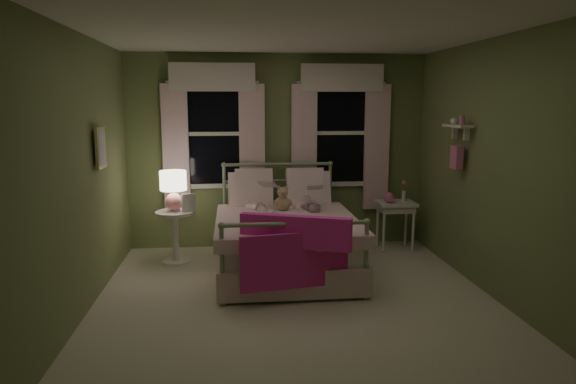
{
  "coord_description": "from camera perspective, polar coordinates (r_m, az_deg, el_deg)",
  "views": [
    {
      "loc": [
        -0.6,
        -4.81,
        1.96
      ],
      "look_at": [
        -0.02,
        0.63,
        1.0
      ],
      "focal_mm": 32.0,
      "sensor_mm": 36.0,
      "label": 1
    }
  ],
  "objects": [
    {
      "name": "book_nightstand",
      "position": [
        6.32,
        -11.7,
        -2.17
      ],
      "size": [
        0.21,
        0.26,
        0.02
      ],
      "primitive_type": "imported",
      "rotation": [
        0.0,
        0.0,
        0.23
      ],
      "color": "beige",
      "rests_on": "nightstand_left"
    },
    {
      "name": "window_right",
      "position": [
        7.0,
        5.89,
        7.12
      ],
      "size": [
        1.34,
        0.13,
        1.96
      ],
      "color": "black",
      "rests_on": "room_shell"
    },
    {
      "name": "pink_toy",
      "position": [
        6.95,
        11.15,
        -0.63
      ],
      "size": [
        0.14,
        0.19,
        0.14
      ],
      "color": "pink",
      "rests_on": "nightstand_right"
    },
    {
      "name": "bud_vase",
      "position": [
        7.05,
        12.75,
        0.14
      ],
      "size": [
        0.06,
        0.06,
        0.28
      ],
      "color": "white",
      "rests_on": "nightstand_right"
    },
    {
      "name": "child_left",
      "position": [
        6.3,
        -3.28,
        0.84
      ],
      "size": [
        0.34,
        0.29,
        0.79
      ],
      "primitive_type": "imported",
      "rotation": [
        0.0,
        0.0,
        3.56
      ],
      "color": "#F7D1DD",
      "rests_on": "bed"
    },
    {
      "name": "teddy_bear",
      "position": [
        6.2,
        -0.6,
        -0.93
      ],
      "size": [
        0.23,
        0.19,
        0.31
      ],
      "color": "tan",
      "rests_on": "bed"
    },
    {
      "name": "wall_shelf",
      "position": [
        6.07,
        18.29,
        5.32
      ],
      "size": [
        0.15,
        0.5,
        0.6
      ],
      "color": "white",
      "rests_on": "room_shell"
    },
    {
      "name": "book_left",
      "position": [
        6.06,
        -3.16,
        0.44
      ],
      "size": [
        0.23,
        0.17,
        0.26
      ],
      "primitive_type": "imported",
      "rotation": [
        1.22,
        0.0,
        -0.32
      ],
      "color": "beige",
      "rests_on": "child_left"
    },
    {
      "name": "child_right",
      "position": [
        6.36,
        1.77,
        0.75
      ],
      "size": [
        0.42,
        0.36,
        0.75
      ],
      "primitive_type": "imported",
      "rotation": [
        0.0,
        0.0,
        3.36
      ],
      "color": "#F7D1DD",
      "rests_on": "bed"
    },
    {
      "name": "room_shell",
      "position": [
        4.9,
        0.99,
        2.2
      ],
      "size": [
        4.2,
        4.2,
        4.2
      ],
      "color": "#F0E7CF",
      "rests_on": "ground"
    },
    {
      "name": "pink_throw",
      "position": [
        4.99,
        0.84,
        -5.75
      ],
      "size": [
        1.09,
        0.48,
        0.71
      ],
      "color": "#FF31B8",
      "rests_on": "bed"
    },
    {
      "name": "nightstand_left",
      "position": [
        6.46,
        -12.45,
        -4.11
      ],
      "size": [
        0.46,
        0.46,
        0.65
      ],
      "color": "white",
      "rests_on": "ground"
    },
    {
      "name": "framed_picture",
      "position": [
        5.6,
        -20.08,
        4.63
      ],
      "size": [
        0.03,
        0.32,
        0.42
      ],
      "color": "beige",
      "rests_on": "room_shell"
    },
    {
      "name": "bed",
      "position": [
        6.03,
        -0.35,
        -5.2
      ],
      "size": [
        1.58,
        2.04,
        1.18
      ],
      "color": "white",
      "rests_on": "ground"
    },
    {
      "name": "nightstand_right",
      "position": [
        7.01,
        11.88,
        -1.88
      ],
      "size": [
        0.5,
        0.4,
        0.64
      ],
      "color": "white",
      "rests_on": "ground"
    },
    {
      "name": "book_right",
      "position": [
        6.12,
        2.09,
        0.14
      ],
      "size": [
        0.21,
        0.14,
        0.26
      ],
      "primitive_type": "imported",
      "rotation": [
        1.22,
        0.0,
        -0.13
      ],
      "color": "beige",
      "rests_on": "child_right"
    },
    {
      "name": "table_lamp",
      "position": [
        6.35,
        -12.62,
        0.59
      ],
      "size": [
        0.32,
        0.32,
        0.48
      ],
      "color": "pink",
      "rests_on": "nightstand_left"
    },
    {
      "name": "window_left",
      "position": [
        6.86,
        -8.26,
        7.01
      ],
      "size": [
        1.34,
        0.13,
        1.96
      ],
      "color": "black",
      "rests_on": "room_shell"
    }
  ]
}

